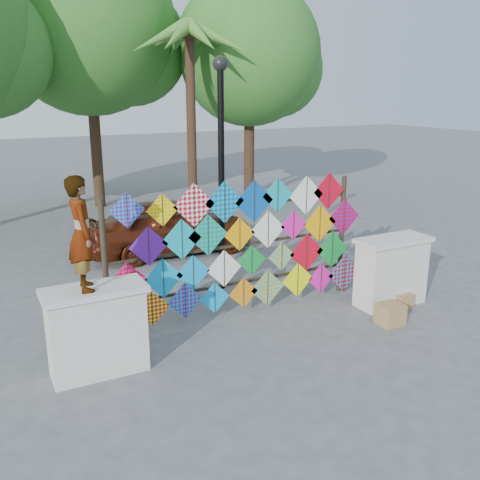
% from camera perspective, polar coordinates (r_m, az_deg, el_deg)
% --- Properties ---
extents(ground, '(80.00, 80.00, 0.00)m').
position_cam_1_polar(ground, '(9.11, 1.96, -9.41)').
color(ground, slate).
rests_on(ground, ground).
extents(parapet_left, '(1.40, 0.65, 1.28)m').
position_cam_1_polar(parapet_left, '(7.79, -15.00, -9.26)').
color(parapet_left, silver).
rests_on(parapet_left, ground).
extents(parapet_right, '(1.40, 0.65, 1.28)m').
position_cam_1_polar(parapet_right, '(10.24, 15.84, -3.19)').
color(parapet_right, silver).
rests_on(parapet_right, ground).
extents(kite_rack, '(4.98, 0.24, 2.42)m').
position_cam_1_polar(kite_rack, '(9.33, 0.62, -0.66)').
color(kite_rack, black).
rests_on(kite_rack, ground).
extents(tree_mid, '(6.30, 5.60, 8.61)m').
position_cam_1_polar(tree_mid, '(18.75, -15.66, 21.08)').
color(tree_mid, '#422B1C').
rests_on(tree_mid, ground).
extents(tree_east, '(5.40, 4.80, 7.42)m').
position_cam_1_polar(tree_east, '(19.07, 1.24, 19.15)').
color(tree_east, '#422B1C').
rests_on(tree_east, ground).
extents(palm_tree, '(3.62, 3.62, 5.83)m').
position_cam_1_polar(palm_tree, '(16.44, -5.41, 19.50)').
color(palm_tree, '#422B1C').
rests_on(palm_tree, ground).
extents(vendor_woman, '(0.41, 0.59, 1.55)m').
position_cam_1_polar(vendor_woman, '(7.30, -16.51, 0.66)').
color(vendor_woman, '#99999E').
rests_on(vendor_woman, parapet_left).
extents(sedan, '(4.08, 1.82, 1.36)m').
position_cam_1_polar(sedan, '(13.06, -7.52, 1.50)').
color(sedan, '#511D0D').
rests_on(sedan, ground).
extents(lamppost, '(0.28, 0.28, 4.46)m').
position_cam_1_polar(lamppost, '(10.22, -2.02, 9.13)').
color(lamppost, black).
rests_on(lamppost, ground).
extents(cardboard_box_near, '(0.41, 0.36, 0.36)m').
position_cam_1_polar(cardboard_box_near, '(9.54, 15.73, -7.62)').
color(cardboard_box_near, '#A1704D').
rests_on(cardboard_box_near, ground).
extents(cardboard_box_far, '(0.34, 0.31, 0.28)m').
position_cam_1_polar(cardboard_box_far, '(10.29, 16.82, -6.20)').
color(cardboard_box_far, '#A1704D').
rests_on(cardboard_box_far, ground).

